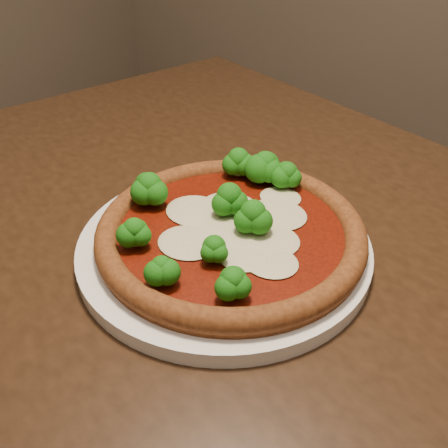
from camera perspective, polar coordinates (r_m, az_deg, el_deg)
The scene contains 3 objects.
dining_table at distance 0.64m, azimuth 1.22°, elevation -9.97°, with size 1.44×1.25×0.75m.
plate at distance 0.58m, azimuth 0.00°, elevation -2.49°, with size 0.34×0.34×0.02m, color white.
pizza at distance 0.57m, azimuth 0.54°, elevation -0.13°, with size 0.31×0.31×0.06m.
Camera 1 is at (-0.00, -0.29, 1.12)m, focal length 40.00 mm.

